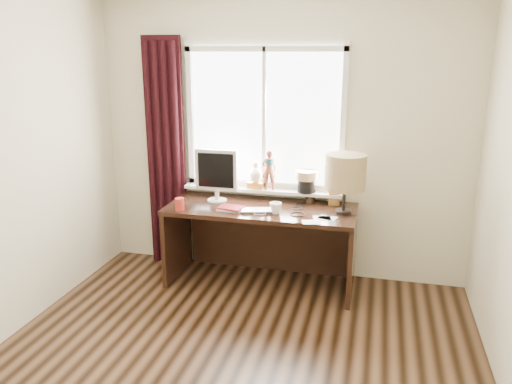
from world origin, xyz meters
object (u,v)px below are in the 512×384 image
(mug, at_px, (276,208))
(table_lamp, at_px, (345,173))
(laptop, at_px, (260,210))
(red_cup, at_px, (180,204))
(monitor, at_px, (216,172))
(desk, at_px, (263,229))

(mug, relative_size, table_lamp, 0.20)
(laptop, height_order, mug, mug)
(red_cup, bearing_deg, table_lamp, 10.63)
(mug, distance_m, monitor, 0.69)
(laptop, height_order, red_cup, red_cup)
(desk, bearing_deg, red_cup, -152.11)
(desk, distance_m, table_lamp, 0.96)
(laptop, xyz_separation_m, table_lamp, (0.71, 0.14, 0.35))
(red_cup, relative_size, monitor, 0.22)
(mug, relative_size, red_cup, 0.96)
(red_cup, height_order, monitor, monitor)
(laptop, bearing_deg, monitor, 140.47)
(mug, xyz_separation_m, desk, (-0.17, 0.24, -0.30))
(mug, distance_m, table_lamp, 0.67)
(monitor, bearing_deg, laptop, -24.93)
(desk, xyz_separation_m, table_lamp, (0.73, -0.09, 0.61))
(monitor, xyz_separation_m, table_lamp, (1.18, -0.08, 0.09))
(mug, bearing_deg, laptop, 175.81)
(red_cup, height_order, table_lamp, table_lamp)
(laptop, distance_m, table_lamp, 0.80)
(monitor, bearing_deg, mug, -20.48)
(laptop, xyz_separation_m, red_cup, (-0.70, -0.13, 0.04))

